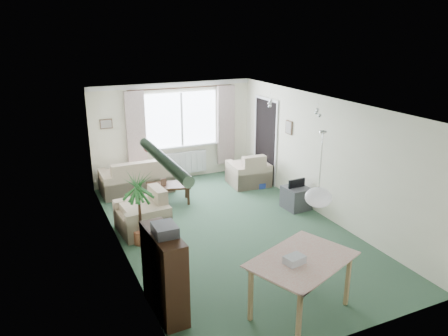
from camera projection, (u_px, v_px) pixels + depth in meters
name	position (u px, v px, depth m)	size (l,w,h in m)	color
ground	(231.00, 230.00, 8.21)	(6.50, 6.50, 0.00)	#2F4F39
window	(181.00, 119.00, 10.61)	(1.80, 0.03, 1.30)	white
curtain_rod	(181.00, 88.00, 10.31)	(2.60, 0.03, 0.03)	black
curtain_left	(136.00, 134.00, 10.14)	(0.45, 0.08, 2.00)	beige
curtain_right	(226.00, 125.00, 11.05)	(0.45, 0.08, 2.00)	beige
radiator	(183.00, 163.00, 10.92)	(1.20, 0.10, 0.55)	white
doorway	(266.00, 141.00, 10.59)	(0.03, 0.95, 2.00)	black
pendant_lamp	(318.00, 197.00, 5.84)	(0.36, 0.36, 0.36)	white
tinsel_garland	(163.00, 160.00, 4.75)	(1.60, 1.60, 0.12)	#196626
bauble_cluster_a	(270.00, 101.00, 8.81)	(0.20, 0.20, 0.20)	silver
bauble_cluster_b	(318.00, 110.00, 7.89)	(0.20, 0.20, 0.20)	silver
wall_picture_back	(106.00, 124.00, 9.89)	(0.28, 0.03, 0.22)	brown
wall_picture_right	(289.00, 127.00, 9.55)	(0.03, 0.24, 0.30)	brown
sofa	(136.00, 175.00, 10.03)	(1.59, 0.84, 0.80)	beige
armchair_corner	(248.00, 169.00, 10.49)	(0.89, 0.84, 0.80)	beige
armchair_left	(142.00, 211.00, 8.08)	(0.90, 0.85, 0.80)	#BAA98C
coffee_table	(169.00, 194.00, 9.46)	(0.91, 0.51, 0.41)	black
photo_frame	(164.00, 182.00, 9.31)	(0.12, 0.02, 0.16)	brown
bookshelf	(164.00, 273.00, 5.72)	(0.32, 0.95, 1.16)	black
hifi_box	(165.00, 230.00, 5.47)	(0.28, 0.35, 0.14)	#3B3A40
houseplant	(140.00, 209.00, 7.53)	(0.56, 0.56, 1.32)	#1C522D
dining_table	(301.00, 286.00, 5.75)	(1.26, 0.84, 0.79)	tan
gift_box	(294.00, 260.00, 5.51)	(0.25, 0.18, 0.12)	silver
tv_cube	(296.00, 198.00, 9.14)	(0.47, 0.52, 0.47)	#38383D
pet_bed	(257.00, 182.00, 10.56)	(0.66, 0.66, 0.13)	navy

